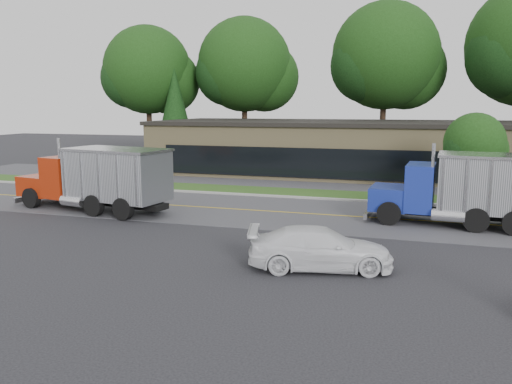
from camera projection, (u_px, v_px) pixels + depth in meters
ground at (217, 263)px, 17.76m from camera, size 140.00×140.00×0.00m
road at (279, 212)px, 26.26m from camera, size 60.00×8.00×0.02m
center_line at (279, 212)px, 26.26m from camera, size 60.00×0.12×0.01m
curb at (296, 198)px, 30.22m from camera, size 60.00×0.30×0.12m
grass_verge at (302, 193)px, 31.92m from camera, size 60.00×3.40×0.03m
far_parking at (315, 182)px, 36.64m from camera, size 60.00×7.00×0.02m
strip_mall at (352, 149)px, 41.40m from camera, size 32.00×12.00×4.00m
tree_far_a at (149, 74)px, 52.20m from camera, size 9.68×9.11×13.80m
tree_far_b at (246, 69)px, 51.19m from camera, size 10.16×9.56×14.49m
tree_far_c at (387, 61)px, 47.15m from camera, size 10.68×10.05×15.23m
evergreen_left at (175, 110)px, 49.73m from camera, size 4.15×4.15×9.44m
tree_verge at (475, 146)px, 28.56m from camera, size 3.62×3.41×5.16m
dump_truck_red at (99, 177)px, 26.21m from camera, size 9.40×4.12×3.36m
dump_truck_blue at (464, 188)px, 22.95m from camera, size 7.66×3.27×3.36m
rally_car at (320, 248)px, 17.03m from camera, size 5.23×3.07×1.42m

